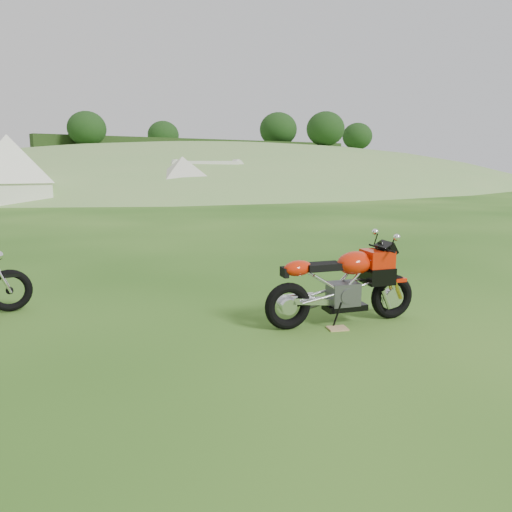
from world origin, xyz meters
TOP-DOWN VIEW (x-y plane):
  - ground at (0.00, 0.00)m, footprint 120.00×120.00m
  - hillside at (24.00, 40.00)m, footprint 80.00×64.00m
  - hedgerow at (24.00, 40.00)m, footprint 36.00×1.20m
  - sport_motorcycle at (-0.01, -1.00)m, footprint 1.92×1.05m
  - plywood_board at (-0.20, -1.13)m, footprint 0.28×0.26m
  - tent_left at (0.51, 20.76)m, footprint 4.03×4.03m
  - tent_right at (8.64, 18.94)m, footprint 3.34×3.34m
  - caravan at (11.09, 20.60)m, footprint 4.87×3.48m

SIDE VIEW (x-z plane):
  - ground at x=0.00m, z-range 0.00..0.00m
  - hillside at x=24.00m, z-range -4.00..4.00m
  - hedgerow at x=24.00m, z-range -4.30..4.30m
  - plywood_board at x=-0.20m, z-range 0.00..0.02m
  - sport_motorcycle at x=-0.01m, z-range 0.00..1.12m
  - caravan at x=11.09m, z-range 0.00..2.08m
  - tent_right at x=8.64m, z-range 0.00..2.40m
  - tent_left at x=0.51m, z-range 0.00..2.98m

